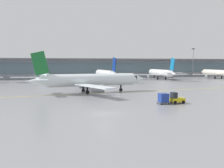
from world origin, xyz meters
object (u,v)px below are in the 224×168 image
gate_airplane_2 (44,75)px  apron_light_mast_1 (193,61)px  gate_airplane_3 (105,74)px  gate_airplane_4 (161,73)px  gate_airplane_5 (217,73)px  baggage_tug (176,99)px  cargo_dolly_lead (163,98)px  taxiing_regional_jet (91,80)px

gate_airplane_2 → apron_light_mast_1: size_ratio=1.77×
gate_airplane_3 → gate_airplane_4: same height
gate_airplane_4 → gate_airplane_5: bearing=-90.6°
gate_airplane_2 → baggage_tug: size_ratio=10.33×
gate_airplane_3 → apron_light_mast_1: apron_light_mast_1 is taller
baggage_tug → gate_airplane_2: bearing=110.6°
gate_airplane_2 → cargo_dolly_lead: (20.15, -60.27, -1.62)m
gate_airplane_2 → cargo_dolly_lead: 63.57m
gate_airplane_5 → gate_airplane_2: bearing=93.0°
gate_airplane_4 → taxiing_regional_jet: 57.78m
gate_airplane_2 → apron_light_mast_1: apron_light_mast_1 is taller
gate_airplane_2 → gate_airplane_5: bearing=-93.0°
gate_airplane_3 → apron_light_mast_1: bearing=-73.7°
gate_airplane_4 → gate_airplane_2: bearing=95.2°
cargo_dolly_lead → apron_light_mast_1: bearing=53.2°
baggage_tug → apron_light_mast_1: size_ratio=0.17×
baggage_tug → cargo_dolly_lead: 2.64m
gate_airplane_5 → apron_light_mast_1: 17.83m
taxiing_regional_jet → apron_light_mast_1: (67.07, 56.38, 5.21)m
gate_airplane_2 → gate_airplane_4: gate_airplane_4 is taller
gate_airplane_5 → apron_light_mast_1: size_ratio=1.78×
gate_airplane_3 → cargo_dolly_lead: (-4.46, -59.79, -1.83)m
taxiing_regional_jet → gate_airplane_3: bearing=65.9°
gate_airplane_4 → apron_light_mast_1: 31.14m
gate_airplane_2 → apron_light_mast_1: 79.88m
gate_airplane_2 → cargo_dolly_lead: size_ratio=12.78×
gate_airplane_2 → baggage_tug: bearing=-162.4°
gate_airplane_5 → baggage_tug: gate_airplane_5 is taller
gate_airplane_2 → gate_airplane_5: gate_airplane_5 is taller
gate_airplane_4 → taxiing_regional_jet: taxiing_regional_jet is taller
gate_airplane_5 → taxiing_regional_jet: bearing=122.7°
gate_airplane_2 → gate_airplane_5: (79.87, 0.26, 0.02)m
gate_airplane_2 → gate_airplane_4: size_ratio=0.93×
gate_airplane_4 → baggage_tug: bearing=158.4°
baggage_tug → gate_airplane_3: bearing=88.1°
gate_airplane_2 → taxiing_regional_jet: bearing=-167.9°
gate_airplane_5 → cargo_dolly_lead: (-59.72, -60.53, -1.64)m
gate_airplane_4 → taxiing_regional_jet: size_ratio=0.93×
gate_airplane_3 → cargo_dolly_lead: bearing=173.8°
cargo_dolly_lead → gate_airplane_5: bearing=45.3°
gate_airplane_3 → baggage_tug: bearing=176.3°
gate_airplane_3 → cargo_dolly_lead: 59.98m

